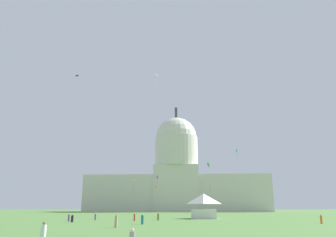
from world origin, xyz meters
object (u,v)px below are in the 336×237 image
at_px(person_olive_near_tree_west, 158,217).
at_px(person_purple_aisle_center, 69,218).
at_px(kite_pink_high, 176,110).
at_px(person_tan_edge_west, 116,222).
at_px(event_tent, 204,205).
at_px(kite_black_high, 78,77).
at_px(kite_magenta_low, 210,183).
at_px(kite_turquoise_mid, 237,152).
at_px(person_teal_lawn_far_right, 142,220).
at_px(person_red_mid_center, 134,217).
at_px(capitol_building, 177,177).
at_px(kite_violet_low, 157,178).
at_px(kite_green_low, 208,165).
at_px(kite_white_high, 155,77).
at_px(person_purple_near_tent, 95,217).
at_px(kite_gold_low, 133,183).
at_px(person_white_near_tree_east, 43,234).
at_px(person_orange_mid_right, 321,219).
at_px(kite_orange_low, 156,187).

bearing_deg(person_olive_near_tree_west, person_purple_aisle_center, -7.92).
bearing_deg(kite_pink_high, person_tan_edge_west, 152.57).
relative_size(event_tent, kite_black_high, 5.47).
bearing_deg(kite_magenta_low, kite_pink_high, -73.56).
bearing_deg(person_purple_aisle_center, kite_turquoise_mid, -81.65).
height_order(event_tent, person_teal_lawn_far_right, event_tent).
bearing_deg(person_red_mid_center, capitol_building, 150.29).
xyz_separation_m(person_olive_near_tree_west, kite_turquoise_mid, (28.14, 68.23, 25.67)).
bearing_deg(kite_turquoise_mid, kite_violet_low, -15.68).
relative_size(kite_violet_low, kite_green_low, 3.24).
xyz_separation_m(person_olive_near_tree_west, kite_pink_high, (1.75, 59.51, 42.82)).
bearing_deg(kite_pink_high, kite_white_high, 153.20).
height_order(person_teal_lawn_far_right, kite_pink_high, kite_pink_high).
xyz_separation_m(capitol_building, kite_white_high, (-0.21, -131.05, 13.64)).
bearing_deg(person_purple_near_tent, person_olive_near_tree_west, -141.08).
distance_m(kite_green_low, kite_black_high, 49.70).
relative_size(event_tent, person_tan_edge_west, 4.16).
relative_size(kite_violet_low, kite_gold_low, 1.25).
height_order(kite_gold_low, kite_white_high, kite_white_high).
bearing_deg(person_red_mid_center, kite_violet_low, 154.35).
xyz_separation_m(capitol_building, kite_turquoise_mid, (29.19, -64.23, 5.13)).
bearing_deg(event_tent, kite_pink_high, 104.12).
relative_size(person_red_mid_center, person_white_near_tree_east, 0.95).
bearing_deg(kite_magenta_low, kite_violet_low, -139.62).
height_order(person_orange_mid_right, kite_turquoise_mid, kite_turquoise_mid).
bearing_deg(kite_white_high, kite_turquoise_mid, -168.69).
height_order(kite_orange_low, kite_white_high, kite_white_high).
xyz_separation_m(person_orange_mid_right, person_purple_near_tent, (-44.97, 12.95, -0.02)).
distance_m(event_tent, kite_magenta_low, 67.32).
distance_m(person_purple_aisle_center, kite_turquoise_mid, 91.19).
bearing_deg(kite_pink_high, capitol_building, -21.63).
xyz_separation_m(person_red_mid_center, kite_black_high, (-18.26, 10.08, 36.54)).
distance_m(person_white_near_tree_east, kite_violet_low, 133.80).
bearing_deg(person_teal_lawn_far_right, capitol_building, -137.62).
bearing_deg(kite_white_high, person_tan_edge_west, 30.15).
distance_m(kite_orange_low, kite_turquoise_mid, 54.23).
bearing_deg(kite_pink_high, kite_magenta_low, -61.66).
bearing_deg(capitol_building, kite_magenta_low, -72.19).
height_order(event_tent, person_tan_edge_west, event_tent).
distance_m(event_tent, person_purple_aisle_center, 34.10).
height_order(person_olive_near_tree_west, person_tan_edge_west, person_tan_edge_west).
bearing_deg(kite_turquoise_mid, person_white_near_tree_east, 82.45).
bearing_deg(person_teal_lawn_far_right, kite_magenta_low, -148.01).
bearing_deg(kite_gold_low, person_tan_edge_west, 54.61).
bearing_deg(kite_white_high, kite_violet_low, -139.88).
relative_size(person_olive_near_tree_west, kite_gold_low, 0.41).
bearing_deg(person_tan_edge_west, person_purple_near_tent, 162.37).
distance_m(person_white_near_tree_east, kite_white_high, 60.41).
relative_size(person_teal_lawn_far_right, kite_green_low, 1.16).
bearing_deg(person_purple_near_tent, kite_black_high, 6.62).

